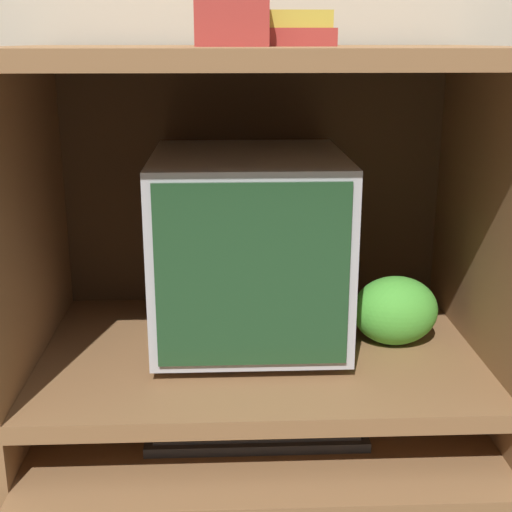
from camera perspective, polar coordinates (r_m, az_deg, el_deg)
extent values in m
cube|color=#B2A893|center=(1.82, -0.35, 12.17)|extent=(6.00, 0.06, 2.60)
cube|color=brown|center=(1.50, 0.53, -15.15)|extent=(0.93, 0.44, 0.04)
cube|color=brown|center=(1.65, -17.03, -9.32)|extent=(0.04, 0.64, 0.13)
cube|color=brown|center=(1.69, 17.01, -8.67)|extent=(0.04, 0.64, 0.13)
cube|color=brown|center=(1.58, 0.22, -7.82)|extent=(0.93, 0.64, 0.04)
cube|color=brown|center=(1.53, -18.25, 3.67)|extent=(0.04, 0.64, 0.63)
cube|color=brown|center=(1.57, 18.20, 4.03)|extent=(0.04, 0.64, 0.63)
cube|color=brown|center=(1.44, 0.25, 15.71)|extent=(0.93, 0.64, 0.04)
cube|color=#48321E|center=(1.78, -0.25, 6.28)|extent=(0.93, 0.01, 0.63)
cylinder|color=#B2B2B7|center=(1.62, -0.58, -6.18)|extent=(0.23, 0.23, 0.02)
cube|color=#B2B2B7|center=(1.55, -0.60, 0.92)|extent=(0.40, 0.43, 0.40)
cube|color=#1E4223|center=(1.34, -0.29, -1.64)|extent=(0.37, 0.01, 0.36)
cube|color=#2D2D30|center=(1.49, 0.03, -14.03)|extent=(0.44, 0.13, 0.02)
cube|color=#474749|center=(1.48, 0.03, -13.60)|extent=(0.41, 0.10, 0.01)
ellipsoid|color=#B7B7B7|center=(1.54, 11.21, -13.17)|extent=(0.07, 0.05, 0.03)
ellipsoid|color=green|center=(1.59, 11.07, -4.30)|extent=(0.19, 0.14, 0.15)
cube|color=maroon|center=(1.45, 2.39, 17.09)|extent=(0.18, 0.13, 0.03)
cube|color=gold|center=(1.46, 1.91, 18.38)|extent=(0.19, 0.14, 0.03)
cube|color=maroon|center=(1.38, -1.98, 18.35)|extent=(0.13, 0.11, 0.09)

